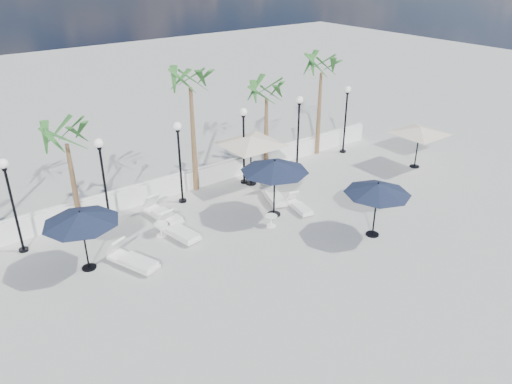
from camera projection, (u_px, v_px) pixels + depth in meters
ground at (270, 266)px, 18.40m from camera, size 100.00×100.00×0.00m
balustrade at (172, 185)px, 23.60m from camera, size 26.00×0.30×1.01m
lamppost_1 at (10, 193)px, 18.22m from camera, size 0.36×0.36×3.84m
lamppost_2 at (103, 170)px, 20.11m from camera, size 0.36×0.36×3.84m
lamppost_3 at (179, 151)px, 21.99m from camera, size 0.36×0.36×3.84m
lamppost_4 at (244, 135)px, 23.88m from camera, size 0.36×0.36×3.84m
lamppost_5 at (299, 122)px, 25.77m from camera, size 0.36×0.36×3.84m
lamppost_6 at (346, 110)px, 27.66m from camera, size 0.36×0.36×3.84m
palm_1 at (66, 140)px, 19.59m from camera, size 2.60×2.60×4.70m
palm_2 at (190, 85)px, 22.07m from camera, size 2.60×2.60×6.10m
palm_3 at (267, 95)px, 24.90m from camera, size 2.60×2.60×4.90m
palm_4 at (321, 70)px, 26.55m from camera, size 2.60×2.60×5.70m
lounger_2 at (133, 259)px, 18.29m from camera, size 1.40×2.22×0.79m
lounger_3 at (178, 230)px, 20.20m from camera, size 1.07×2.24×0.80m
lounger_4 at (163, 213)px, 21.48m from camera, size 0.98×2.24×0.81m
lounger_5 at (299, 206)px, 22.24m from camera, size 0.84×1.72×0.62m
lounger_6 at (273, 194)px, 23.16m from camera, size 1.37×2.23×0.80m
side_table_1 at (161, 228)px, 20.21m from camera, size 0.56×0.56×0.55m
side_table_2 at (271, 220)px, 20.91m from camera, size 0.51×0.51×0.50m
parasol_navy_left at (80, 218)px, 17.34m from camera, size 2.71×2.71×2.39m
parasol_navy_mid at (275, 166)px, 20.92m from camera, size 2.93×2.93×2.63m
parasol_navy_right at (378, 189)px, 19.48m from camera, size 2.65×2.65×2.38m
parasol_cream_sq_a at (251, 137)px, 23.79m from camera, size 5.43×5.43×2.66m
parasol_cream_sq_b at (420, 127)px, 25.81m from camera, size 4.80×4.80×2.41m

